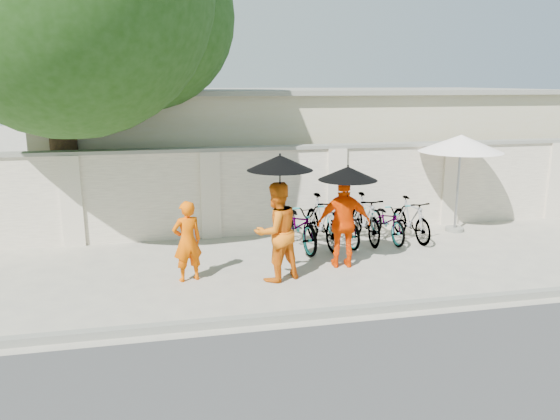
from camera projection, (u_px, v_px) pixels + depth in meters
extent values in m
plane|color=#AEA78F|center=(282.00, 280.00, 9.96)|extent=(80.00, 80.00, 0.00)
cube|color=gray|center=(306.00, 315.00, 8.33)|extent=(40.00, 0.16, 0.12)
cube|color=#EEE2C4|center=(294.00, 191.00, 12.98)|extent=(20.00, 0.30, 2.00)
cube|color=#BBB599|center=(297.00, 147.00, 16.66)|extent=(14.00, 6.00, 3.20)
cylinder|color=#3E2A17|center=(63.00, 142.00, 12.30)|extent=(0.60, 0.60, 4.40)
sphere|color=#284C1C|center=(8.00, 25.00, 11.54)|extent=(3.80, 3.80, 3.80)
sphere|color=#284C1C|center=(143.00, 17.00, 11.79)|extent=(4.00, 4.00, 4.00)
imported|color=#F25900|center=(187.00, 241.00, 9.79)|extent=(0.62, 0.50, 1.48)
imported|color=orange|center=(276.00, 232.00, 9.79)|extent=(1.08, 0.97, 1.81)
cylinder|color=black|center=(280.00, 195.00, 9.56)|extent=(0.02, 0.02, 1.14)
cone|color=black|center=(280.00, 163.00, 9.43)|extent=(1.16, 1.16, 0.27)
imported|color=#FF4400|center=(344.00, 223.00, 10.50)|extent=(1.08, 0.57, 1.75)
cylinder|color=black|center=(347.00, 196.00, 10.30)|extent=(0.02, 0.02, 0.87)
cone|color=black|center=(348.00, 173.00, 10.20)|extent=(1.12, 1.12, 0.26)
cylinder|color=gray|center=(454.00, 229.00, 13.22)|extent=(0.44, 0.44, 0.09)
cylinder|color=gray|center=(457.00, 189.00, 12.99)|extent=(0.06, 0.06, 2.09)
cone|color=white|center=(461.00, 143.00, 12.74)|extent=(2.19, 2.19, 0.40)
imported|color=gray|center=(299.00, 225.00, 11.80)|extent=(0.95, 2.05, 1.04)
imported|color=gray|center=(322.00, 221.00, 11.90)|extent=(0.73, 1.92, 1.13)
imported|color=gray|center=(343.00, 223.00, 12.16)|extent=(0.76, 1.76, 0.90)
imported|color=gray|center=(365.00, 218.00, 12.27)|extent=(0.53, 1.79, 1.07)
imported|color=gray|center=(387.00, 221.00, 12.40)|extent=(0.70, 1.75, 0.90)
imported|color=gray|center=(411.00, 219.00, 12.39)|extent=(0.62, 1.66, 0.98)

